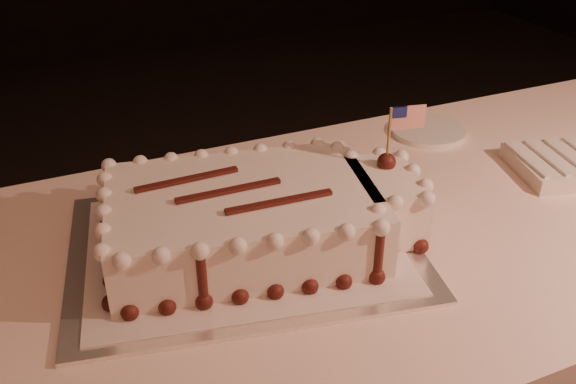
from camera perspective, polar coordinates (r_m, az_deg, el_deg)
name	(u,v)px	position (r m, az deg, el deg)	size (l,w,h in m)	color
banquet_table	(429,352)	(1.45, 12.44, -13.71)	(2.40, 0.80, 0.75)	#FFD6C5
cake_board	(244,247)	(1.07, -3.94, -4.88)	(0.56, 0.42, 0.01)	white
doily	(244,244)	(1.07, -3.95, -4.66)	(0.50, 0.38, 0.00)	silver
sheet_cake	(261,216)	(1.04, -2.42, -2.13)	(0.56, 0.38, 0.21)	white
napkin_stack	(574,163)	(1.41, 24.10, 2.35)	(0.27, 0.23, 0.04)	silver
side_plate	(428,131)	(1.49, 12.35, 5.32)	(0.17, 0.17, 0.01)	white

